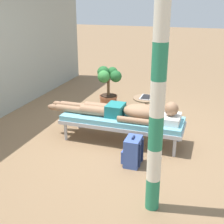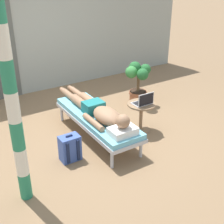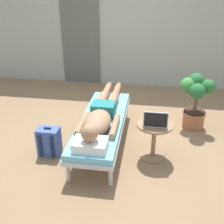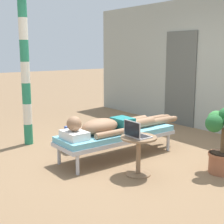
% 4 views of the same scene
% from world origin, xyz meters
% --- Properties ---
extents(ground_plane, '(40.00, 40.00, 0.00)m').
position_xyz_m(ground_plane, '(0.00, 0.00, 0.00)').
color(ground_plane, '#846647').
extents(house_wall_back, '(7.60, 0.20, 2.70)m').
position_xyz_m(house_wall_back, '(-0.10, 2.42, 1.35)').
color(house_wall_back, '#999E93').
rests_on(house_wall_back, ground).
extents(lounge_chair, '(0.62, 1.95, 0.42)m').
position_xyz_m(lounge_chair, '(-0.10, -0.18, 0.35)').
color(lounge_chair, '#B7B7BC').
rests_on(lounge_chair, ground).
extents(person_reclining, '(0.53, 2.17, 0.32)m').
position_xyz_m(person_reclining, '(-0.10, -0.26, 0.52)').
color(person_reclining, white).
rests_on(person_reclining, lounge_chair).
extents(side_table, '(0.48, 0.48, 0.52)m').
position_xyz_m(side_table, '(0.65, -0.40, 0.36)').
color(side_table, '#8C6B4C').
rests_on(side_table, ground).
extents(laptop, '(0.31, 0.24, 0.23)m').
position_xyz_m(laptop, '(0.65, -0.45, 0.58)').
color(laptop, silver).
rests_on(laptop, side_table).
extents(backpack, '(0.30, 0.26, 0.42)m').
position_xyz_m(backpack, '(-0.78, -0.54, 0.20)').
color(backpack, '#3F59A5').
rests_on(backpack, ground).
extents(potted_plant, '(0.52, 0.51, 0.89)m').
position_xyz_m(potted_plant, '(1.27, 0.53, 0.49)').
color(potted_plant, '#9E5B3D').
rests_on(potted_plant, ground).
extents(porch_post, '(0.15, 0.15, 2.53)m').
position_xyz_m(porch_post, '(-1.61, -0.98, 1.27)').
color(porch_post, '#267F59').
rests_on(porch_post, ground).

